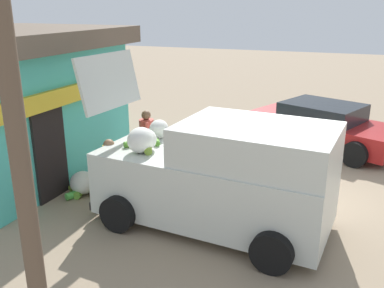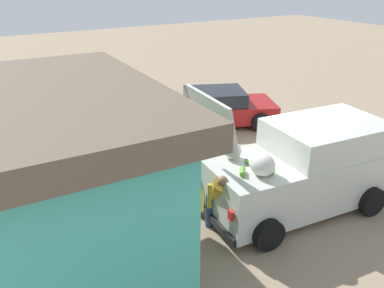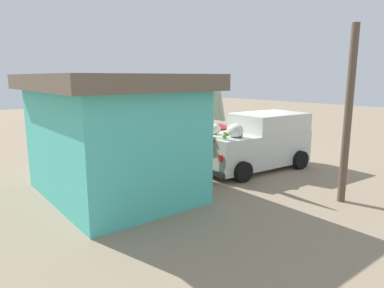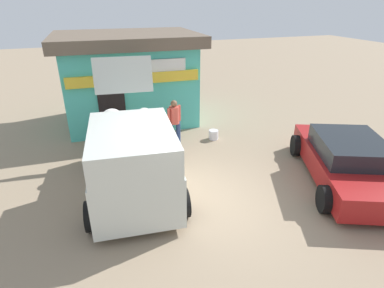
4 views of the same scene
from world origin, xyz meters
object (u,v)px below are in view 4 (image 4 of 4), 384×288
object	(u,v)px
paint_bucket	(214,135)
delivery_van	(132,157)
vendor_standing	(174,120)
unloaded_banana_pile	(128,135)
customer_bending	(127,130)
storefront_bar	(129,77)
parked_sedan	(347,161)

from	to	relation	value
paint_bucket	delivery_van	bearing A→B (deg)	-143.35
vendor_standing	unloaded_banana_pile	bearing A→B (deg)	149.71
customer_bending	storefront_bar	bearing A→B (deg)	78.71
parked_sedan	paint_bucket	world-z (taller)	parked_sedan
parked_sedan	paint_bucket	xyz separation A→B (m)	(-2.32, 3.71, -0.43)
unloaded_banana_pile	storefront_bar	bearing A→B (deg)	76.55
parked_sedan	customer_bending	xyz separation A→B (m)	(-5.34, 3.48, 0.26)
storefront_bar	unloaded_banana_pile	xyz separation A→B (m)	(-0.51, -2.12, -1.54)
customer_bending	unloaded_banana_pile	bearing A→B (deg)	83.14
storefront_bar	vendor_standing	bearing A→B (deg)	-72.26
unloaded_banana_pile	delivery_van	bearing A→B (deg)	-95.32
delivery_van	vendor_standing	distance (m)	2.93
vendor_standing	storefront_bar	bearing A→B (deg)	107.74
storefront_bar	paint_bucket	size ratio (longest dim) A/B	16.07
storefront_bar	parked_sedan	xyz separation A→B (m)	(4.71, -6.66, -1.15)
vendor_standing	delivery_van	bearing A→B (deg)	-126.81
delivery_van	parked_sedan	size ratio (longest dim) A/B	0.98
storefront_bar	customer_bending	size ratio (longest dim) A/B	3.76
storefront_bar	delivery_van	size ratio (longest dim) A/B	1.18
storefront_bar	paint_bucket	xyz separation A→B (m)	(2.39, -2.95, -1.58)
customer_bending	parked_sedan	bearing A→B (deg)	-33.05
delivery_van	unloaded_banana_pile	world-z (taller)	delivery_van
parked_sedan	unloaded_banana_pile	bearing A→B (deg)	139.01
vendor_standing	unloaded_banana_pile	size ratio (longest dim) A/B	1.66
delivery_van	paint_bucket	world-z (taller)	delivery_van
delivery_van	customer_bending	world-z (taller)	delivery_van
parked_sedan	vendor_standing	world-z (taller)	vendor_standing
unloaded_banana_pile	paint_bucket	bearing A→B (deg)	-15.91
parked_sedan	customer_bending	bearing A→B (deg)	146.95
vendor_standing	parked_sedan	bearing A→B (deg)	-44.41
customer_bending	paint_bucket	bearing A→B (deg)	4.38
unloaded_banana_pile	parked_sedan	bearing A→B (deg)	-40.99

